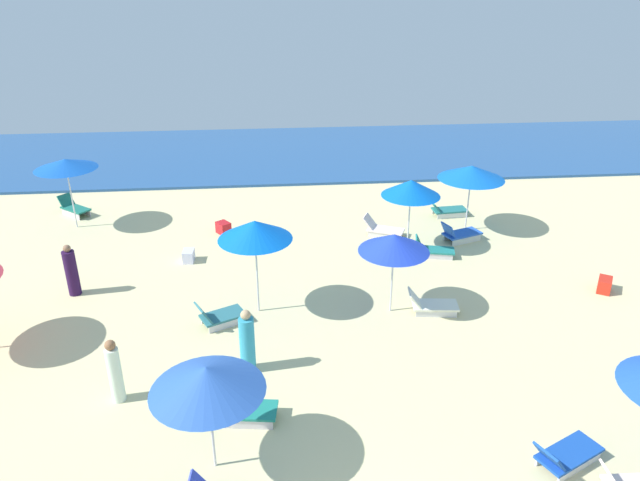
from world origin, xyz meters
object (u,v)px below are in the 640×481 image
Objects in this scene: cooler_box_0 at (604,285)px; cooler_box_1 at (189,256)px; lounge_chair_4_0 at (433,250)px; umbrella_0 at (65,164)px; umbrella_8 at (472,172)px; lounge_chair_0_0 at (74,208)px; lounge_chair_7_1 at (565,455)px; umbrella_2 at (394,243)px; beachgoer_3 at (247,343)px; beachgoer_1 at (71,272)px; lounge_chair_8_1 at (460,234)px; beachgoer_2 at (115,372)px; umbrella_5 at (255,230)px; lounge_chair_5_0 at (219,316)px; lounge_chair_8_0 at (447,210)px; lounge_chair_4_1 at (382,229)px; lounge_chair_2_0 at (431,305)px; umbrella_4 at (411,188)px; cooler_box_2 at (223,228)px; umbrella_6 at (207,379)px; lounge_chair_6_0 at (245,410)px.

cooler_box_1 is (-12.65, 3.16, -0.01)m from cooler_box_0.
lounge_chair_4_0 reaches higher than cooler_box_1.
umbrella_8 is at bearing -6.24° from umbrella_0.
lounge_chair_0_0 is 19.34m from lounge_chair_7_1.
umbrella_2 reaches higher than beachgoer_3.
beachgoer_1 is 3.69m from cooler_box_1.
umbrella_0 is 14.33m from lounge_chair_8_1.
beachgoer_1 is at bearing -164.75° from umbrella_8.
umbrella_5 is at bearing -25.65° from beachgoer_2.
cooler_box_0 is at bearing -160.19° from lounge_chair_8_1.
umbrella_5 is 8.92m from lounge_chair_7_1.
umbrella_8 is at bearing -82.97° from lounge_chair_5_0.
umbrella_2 is 1.59× the size of lounge_chair_8_0.
lounge_chair_4_1 is 0.98× the size of beachgoer_1.
umbrella_4 is (0.27, 4.12, 2.00)m from lounge_chair_2_0.
lounge_chair_0_0 is at bearing 17.48° from lounge_chair_7_1.
lounge_chair_2_0 is 0.92× the size of lounge_chair_4_1.
beachgoer_3 is (-6.17, 3.58, 0.53)m from lounge_chair_7_1.
beachgoer_2 reaches higher than cooler_box_2.
lounge_chair_0_0 is at bearing 115.44° from umbrella_6.
beachgoer_2 is at bearing 137.99° from cooler_box_0.
lounge_chair_2_0 is 5.90m from lounge_chair_5_0.
lounge_chair_6_0 is 0.91× the size of lounge_chair_8_0.
lounge_chair_8_1 is 8.53m from cooler_box_2.
lounge_chair_0_0 reaches higher than lounge_chair_5_0.
cooler_box_2 is (5.96, -2.33, -0.07)m from lounge_chair_0_0.
lounge_chair_6_0 is 0.85× the size of beachgoer_1.
lounge_chair_0_0 is at bearing 49.76° from cooler_box_1.
umbrella_0 reaches higher than cooler_box_0.
umbrella_5 reaches higher than beachgoer_2.
umbrella_4 is 4.86× the size of cooler_box_1.
cooler_box_0 is at bearing -20.56° from umbrella_0.
beachgoer_2 is (3.72, -10.13, -1.71)m from umbrella_0.
umbrella_2 reaches higher than lounge_chair_6_0.
cooler_box_1 is at bearing 15.14° from lounge_chair_7_1.
umbrella_4 reaches higher than lounge_chair_4_0.
beachgoer_1 is (-10.28, 1.98, 0.50)m from lounge_chair_2_0.
lounge_chair_7_1 is 1.01× the size of beachgoer_2.
umbrella_8 reaches higher than umbrella_6.
lounge_chair_8_0 is (-0.29, 1.40, -1.99)m from umbrella_8.
lounge_chair_4_1 reaches higher than lounge_chair_6_0.
beachgoer_3 is (0.59, 2.98, -1.31)m from umbrella_6.
cooler_box_0 is at bearing -73.67° from lounge_chair_0_0.
umbrella_4 is 1.08× the size of umbrella_6.
umbrella_2 is 1.01× the size of umbrella_6.
cooler_box_2 is (-5.76, 0.73, -0.04)m from lounge_chair_4_1.
umbrella_5 reaches higher than lounge_chair_4_0.
lounge_chair_0_0 is 13.22m from umbrella_4.
lounge_chair_6_0 is at bearing 140.06° from lounge_chair_8_0.
umbrella_4 is at bearing 83.18° from lounge_chair_8_1.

